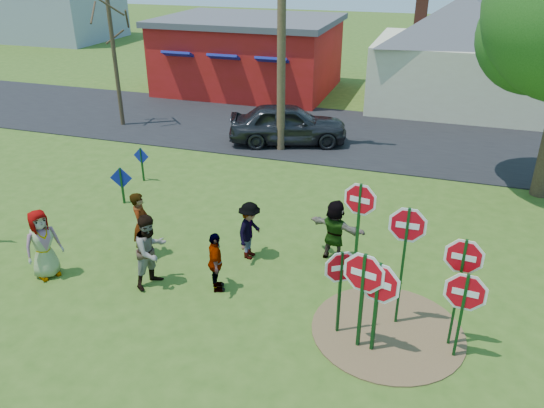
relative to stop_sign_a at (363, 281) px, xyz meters
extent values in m
plane|color=#335317|center=(-3.97, 1.64, -1.57)|extent=(120.00, 120.00, 0.00)
cube|color=black|center=(-3.97, 13.14, -1.55)|extent=(120.00, 7.50, 0.04)
cylinder|color=brown|center=(0.53, 0.64, -1.56)|extent=(3.20, 3.20, 0.03)
cube|color=#A41810|center=(-9.47, 19.64, 0.23)|extent=(9.00, 7.00, 3.60)
cube|color=#4C4C51|center=(-9.47, 19.64, 2.18)|extent=(9.40, 7.40, 0.30)
cube|color=navy|center=(-11.97, 16.04, 0.83)|extent=(1.60, 0.78, 0.45)
cube|color=navy|center=(-9.47, 16.04, 0.83)|extent=(1.60, 0.78, 0.45)
cube|color=navy|center=(-6.97, 16.04, 0.83)|extent=(1.60, 0.78, 0.45)
cube|color=beige|center=(1.53, 19.64, 0.03)|extent=(8.00, 7.00, 3.20)
cube|color=brown|center=(-0.47, 18.64, 3.03)|extent=(0.55, 0.55, 1.40)
cube|color=brown|center=(3.53, 20.64, 3.03)|extent=(0.55, 0.55, 1.40)
cube|color=#103D17|center=(0.00, 0.00, -0.49)|extent=(0.08, 0.09, 2.17)
cylinder|color=white|center=(0.00, 0.00, 0.17)|extent=(1.12, 0.28, 1.15)
cylinder|color=#BE0513|center=(0.00, 0.00, 0.17)|extent=(0.97, 0.25, 0.99)
cube|color=white|center=(0.00, 0.00, 0.17)|extent=(0.49, 0.12, 0.14)
cube|color=#103D17|center=(-0.46, 2.14, -0.26)|extent=(0.07, 0.08, 2.63)
cylinder|color=white|center=(-0.46, 2.14, 0.68)|extent=(1.02, 0.22, 1.04)
cylinder|color=#BE0513|center=(-0.46, 2.14, 0.68)|extent=(0.88, 0.20, 0.90)
cube|color=white|center=(-0.46, 2.14, 0.68)|extent=(0.45, 0.10, 0.13)
cylinder|color=gold|center=(-0.46, 2.14, 0.68)|extent=(1.02, 0.22, 1.04)
cube|color=#103D17|center=(0.65, 1.00, -0.20)|extent=(0.05, 0.07, 2.75)
cylinder|color=white|center=(0.65, 1.00, 0.81)|extent=(1.03, 0.02, 1.03)
cylinder|color=#BE0513|center=(0.65, 1.00, 0.81)|extent=(0.89, 0.02, 0.89)
cube|color=white|center=(0.65, 1.00, 0.81)|extent=(0.45, 0.01, 0.13)
cube|color=#103D17|center=(1.75, 0.62, -0.35)|extent=(0.06, 0.07, 2.44)
cylinder|color=white|center=(1.75, 0.62, 0.50)|extent=(1.00, 0.11, 1.00)
cylinder|color=#BE0513|center=(1.75, 0.62, 0.50)|extent=(0.86, 0.10, 0.87)
cube|color=white|center=(1.75, 0.62, 0.50)|extent=(0.44, 0.05, 0.12)
cylinder|color=gold|center=(1.75, 0.62, 0.50)|extent=(1.00, 0.10, 1.00)
cube|color=#103D17|center=(0.29, -0.04, -0.55)|extent=(0.08, 0.09, 2.04)
cylinder|color=white|center=(0.29, -0.04, 0.04)|extent=(1.14, 0.32, 1.18)
cylinder|color=#BE0513|center=(0.29, -0.04, 0.04)|extent=(0.99, 0.28, 1.02)
cube|color=white|center=(0.29, -0.04, 0.04)|extent=(0.50, 0.14, 0.15)
cube|color=#103D17|center=(1.86, 0.29, -0.61)|extent=(0.06, 0.08, 1.92)
cylinder|color=white|center=(1.86, 0.29, -0.05)|extent=(1.08, 0.13, 1.09)
cylinder|color=#BE0513|center=(1.86, 0.29, -0.05)|extent=(0.93, 0.11, 0.94)
cube|color=white|center=(1.86, 0.29, -0.05)|extent=(0.48, 0.05, 0.14)
cylinder|color=gold|center=(1.86, 0.29, -0.05)|extent=(1.08, 0.12, 1.09)
cube|color=#103D17|center=(-0.49, 0.30, -0.60)|extent=(0.08, 0.08, 1.95)
cylinder|color=white|center=(-0.49, 0.30, 0.03)|extent=(0.82, 0.50, 0.95)
cylinder|color=#BE0513|center=(-0.49, 0.30, 0.03)|extent=(0.71, 0.44, 0.82)
cube|color=white|center=(-0.49, 0.30, 0.03)|extent=(0.36, 0.22, 0.12)
cube|color=#103D17|center=(-8.16, 4.37, -0.98)|extent=(0.07, 0.08, 1.19)
cube|color=navy|center=(-8.16, 4.37, -0.71)|extent=(0.69, 0.17, 0.71)
cube|color=#103D17|center=(-8.49, 6.14, -0.98)|extent=(0.05, 0.06, 1.19)
cube|color=navy|center=(-8.49, 6.14, -0.66)|extent=(0.59, 0.05, 0.59)
imported|color=#43629C|center=(-7.69, 0.22, -0.69)|extent=(0.90, 1.03, 1.78)
imported|color=#1F7063|center=(-5.93, 1.80, -0.68)|extent=(0.62, 0.76, 1.79)
imported|color=brown|center=(-5.03, 0.70, -0.65)|extent=(0.96, 1.08, 1.84)
imported|color=#343439|center=(-3.25, 2.56, -0.80)|extent=(0.66, 1.05, 1.56)
imported|color=#552C5D|center=(-3.50, 0.94, -0.82)|extent=(0.73, 0.95, 1.50)
imported|color=#1F4828|center=(-1.17, 3.17, -0.75)|extent=(1.60, 0.88, 1.64)
imported|color=#2E2D32|center=(-4.81, 11.37, -0.73)|extent=(5.10, 3.29, 1.62)
cylinder|color=#4C3823|center=(-4.88, 10.56, 3.59)|extent=(0.32, 0.32, 10.33)
sphere|color=#194B14|center=(3.48, 9.96, 3.27)|extent=(3.58, 3.58, 3.58)
cylinder|color=#382819|center=(-12.65, 11.47, 1.52)|extent=(0.18, 0.18, 6.18)
camera|label=1|loc=(0.93, -8.56, 5.73)|focal=35.00mm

